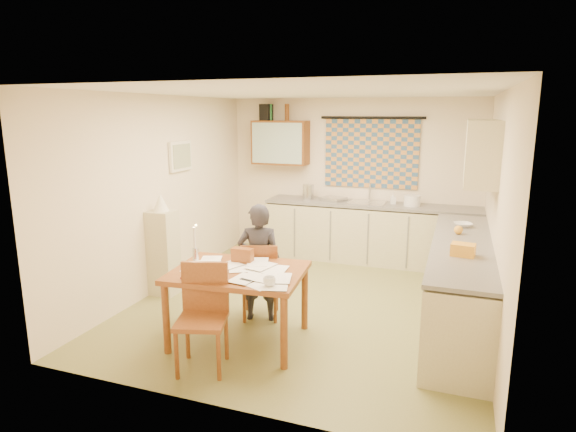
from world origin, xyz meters
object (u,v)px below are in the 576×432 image
at_px(counter_right, 459,284).
at_px(stove, 458,314).
at_px(shelf_stand, 164,253).
at_px(counter_back, 371,233).
at_px(person, 259,262).
at_px(chair_far, 261,294).
at_px(dining_table, 239,305).

height_order(counter_right, stove, counter_right).
bearing_deg(shelf_stand, counter_right, 5.27).
height_order(counter_back, shelf_stand, shelf_stand).
bearing_deg(person, counter_right, -178.68).
relative_size(counter_right, person, 2.23).
bearing_deg(counter_back, counter_right, -55.98).
xyz_separation_m(counter_right, person, (-2.10, -0.63, 0.21)).
height_order(counter_right, person, person).
xyz_separation_m(stove, shelf_stand, (-3.54, 0.45, 0.12)).
xyz_separation_m(chair_far, shelf_stand, (-1.44, 0.26, 0.27)).
xyz_separation_m(dining_table, person, (-0.01, 0.55, 0.28)).
distance_m(stove, person, 2.11).
height_order(counter_right, dining_table, counter_right).
bearing_deg(counter_back, person, -107.29).
xyz_separation_m(counter_back, shelf_stand, (-2.24, -2.25, 0.09)).
height_order(counter_back, chair_far, counter_back).
height_order(counter_back, person, person).
height_order(counter_back, stove, counter_back).
bearing_deg(dining_table, shelf_stand, 144.36).
distance_m(stove, chair_far, 2.12).
height_order(counter_back, counter_right, same).
xyz_separation_m(dining_table, chair_far, (-0.02, 0.60, -0.10)).
relative_size(dining_table, chair_far, 1.55).
relative_size(chair_far, shelf_stand, 0.82).
relative_size(dining_table, person, 1.04).
distance_m(counter_right, chair_far, 2.19).
bearing_deg(person, chair_far, -98.33).
bearing_deg(counter_right, person, -163.39).
bearing_deg(shelf_stand, person, -11.70).
relative_size(counter_back, dining_table, 2.41).
bearing_deg(dining_table, counter_back, 70.58).
distance_m(counter_back, stove, 3.00).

